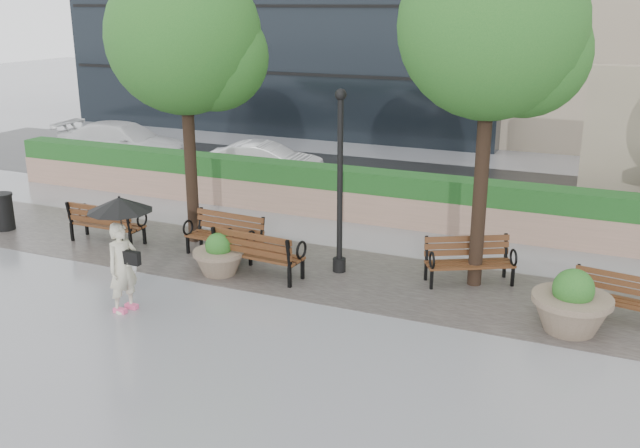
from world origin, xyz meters
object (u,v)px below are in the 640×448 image
at_px(bench_4, 613,306).
at_px(pedestrian, 122,243).
at_px(lamppost, 340,195).
at_px(bench_2, 259,262).
at_px(planter_left, 219,258).
at_px(bench_1, 225,244).
at_px(bench_0, 107,231).
at_px(bench_3, 469,270).
at_px(planter_right, 571,308).
at_px(car_left, 124,143).
at_px(trash_bin, 3,213).
at_px(car_right, 265,162).

relative_size(bench_4, pedestrian, 0.74).
xyz_separation_m(lamppost, pedestrian, (-2.89, -3.46, -0.38)).
relative_size(bench_2, planter_left, 1.79).
bearing_deg(pedestrian, bench_1, 12.26).
height_order(bench_0, bench_3, bench_0).
height_order(planter_right, car_left, car_left).
relative_size(planter_right, car_left, 0.28).
xyz_separation_m(bench_2, bench_3, (4.14, 1.37, -0.02)).
xyz_separation_m(bench_0, planter_left, (3.54, -0.70, 0.07)).
bearing_deg(trash_bin, planter_right, -1.65).
xyz_separation_m(bench_1, pedestrian, (-0.14, -3.32, 1.05)).
bearing_deg(bench_0, trash_bin, 4.25).
height_order(bench_0, lamppost, lamppost).
distance_m(bench_4, lamppost, 5.67).
bearing_deg(planter_right, bench_0, 176.69).
xyz_separation_m(bench_0, bench_2, (4.36, -0.47, 0.01)).
relative_size(bench_0, trash_bin, 2.06).
xyz_separation_m(lamppost, car_left, (-11.23, 7.07, -0.99)).
xyz_separation_m(planter_right, trash_bin, (-13.71, 0.39, -0.00)).
distance_m(bench_1, lamppost, 3.10).
height_order(bench_1, bench_3, bench_1).
bearing_deg(planter_right, bench_4, 51.97).
bearing_deg(lamppost, bench_1, -177.01).
height_order(car_left, pedestrian, pedestrian).
distance_m(bench_2, lamppost, 2.23).
relative_size(lamppost, pedestrian, 1.78).
distance_m(bench_4, car_left, 18.23).
bearing_deg(car_left, bench_1, -137.73).
bearing_deg(car_right, bench_4, -133.23).
bearing_deg(planter_left, bench_4, 6.94).
bearing_deg(bench_4, trash_bin, -168.51).
height_order(bench_0, car_left, car_left).
height_order(bench_4, car_left, car_left).
relative_size(bench_0, car_left, 0.37).
distance_m(bench_0, car_right, 7.06).
height_order(bench_1, bench_4, bench_1).
bearing_deg(car_left, pedestrian, -148.98).
height_order(planter_right, pedestrian, pedestrian).
xyz_separation_m(planter_right, car_right, (-10.09, 7.65, 0.17)).
bearing_deg(planter_left, lamppost, 26.93).
distance_m(bench_1, planter_left, 1.12).
bearing_deg(bench_4, bench_0, -169.12).
relative_size(bench_2, bench_4, 1.21).
distance_m(planter_left, car_right, 8.30).
relative_size(car_left, pedestrian, 2.26).
bearing_deg(bench_2, bench_4, -169.63).
distance_m(bench_0, planter_left, 3.61).
height_order(bench_2, lamppost, lamppost).
bearing_deg(planter_left, car_right, 111.26).
height_order(planter_left, trash_bin, planter_left).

